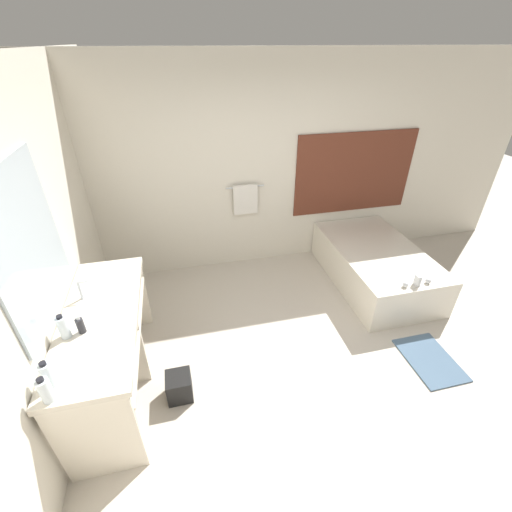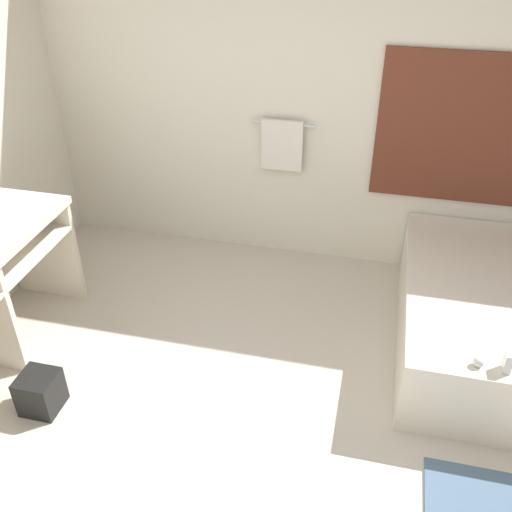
# 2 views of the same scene
# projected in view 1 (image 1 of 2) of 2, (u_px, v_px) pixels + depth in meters

# --- Properties ---
(ground_plane) EXTENTS (16.00, 16.00, 0.00)m
(ground_plane) POSITION_uv_depth(u_px,v_px,m) (323.00, 377.00, 3.30)
(ground_plane) COLOR beige
(ground_plane) RESTS_ON ground
(wall_back_with_blinds) EXTENTS (7.40, 0.13, 2.70)m
(wall_back_with_blinds) POSITION_uv_depth(u_px,v_px,m) (270.00, 169.00, 4.42)
(wall_back_with_blinds) COLOR silver
(wall_back_with_blinds) RESTS_ON ground_plane
(wall_left_with_mirror) EXTENTS (0.08, 7.40, 2.70)m
(wall_left_with_mirror) POSITION_uv_depth(u_px,v_px,m) (15.00, 303.00, 2.14)
(wall_left_with_mirror) COLOR silver
(wall_left_with_mirror) RESTS_ON ground_plane
(vanity_counter) EXTENTS (0.60, 1.64, 0.87)m
(vanity_counter) POSITION_uv_depth(u_px,v_px,m) (107.00, 332.00, 2.91)
(vanity_counter) COLOR beige
(vanity_counter) RESTS_ON ground_plane
(sink_faucet) EXTENTS (0.09, 0.04, 0.18)m
(sink_faucet) POSITION_uv_depth(u_px,v_px,m) (81.00, 290.00, 2.90)
(sink_faucet) COLOR silver
(sink_faucet) RESTS_ON vanity_counter
(bathtub) EXTENTS (1.04, 1.76, 0.62)m
(bathtub) POSITION_uv_depth(u_px,v_px,m) (375.00, 264.00, 4.47)
(bathtub) COLOR silver
(bathtub) RESTS_ON ground_plane
(water_bottle_1) EXTENTS (0.08, 0.08, 0.20)m
(water_bottle_1) POSITION_uv_depth(u_px,v_px,m) (63.00, 327.00, 2.51)
(water_bottle_1) COLOR white
(water_bottle_1) RESTS_ON vanity_counter
(water_bottle_2) EXTENTS (0.08, 0.08, 0.20)m
(water_bottle_2) POSITION_uv_depth(u_px,v_px,m) (45.00, 390.00, 2.07)
(water_bottle_2) COLOR white
(water_bottle_2) RESTS_ON vanity_counter
(water_bottle_3) EXTENTS (0.08, 0.08, 0.21)m
(water_bottle_3) POSITION_uv_depth(u_px,v_px,m) (48.00, 375.00, 2.16)
(water_bottle_3) COLOR white
(water_bottle_3) RESTS_ON vanity_counter
(soap_dispenser) EXTENTS (0.06, 0.06, 0.16)m
(soap_dispenser) POSITION_uv_depth(u_px,v_px,m) (80.00, 325.00, 2.57)
(soap_dispenser) COLOR #28282D
(soap_dispenser) RESTS_ON vanity_counter
(waste_bin) EXTENTS (0.22, 0.22, 0.25)m
(waste_bin) POSITION_uv_depth(u_px,v_px,m) (179.00, 386.00, 3.06)
(waste_bin) COLOR black
(waste_bin) RESTS_ON ground_plane
(bath_mat) EXTENTS (0.46, 0.65, 0.02)m
(bath_mat) POSITION_uv_depth(u_px,v_px,m) (430.00, 360.00, 3.47)
(bath_mat) COLOR slate
(bath_mat) RESTS_ON ground_plane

